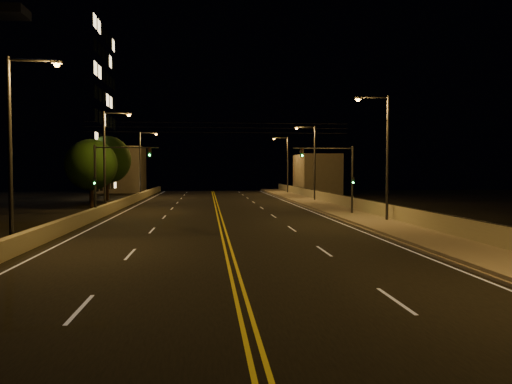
{
  "coord_description": "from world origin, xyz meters",
  "views": [
    {
      "loc": [
        -0.99,
        -12.51,
        3.85
      ],
      "look_at": [
        2.0,
        18.0,
        2.5
      ],
      "focal_mm": 35.0,
      "sensor_mm": 36.0,
      "label": 1
    }
  ],
  "objects": [
    {
      "name": "streetlight_2",
      "position": [
        11.52,
        46.09,
        5.27
      ],
      "size": [
        2.55,
        0.28,
        9.13
      ],
      "color": "#2D2D33",
      "rests_on": "ground"
    },
    {
      "name": "lane_markings",
      "position": [
        0.0,
        19.93,
        0.02
      ],
      "size": [
        17.32,
        116.0,
        0.0
      ],
      "color": "silver",
      "rests_on": "road"
    },
    {
      "name": "tree_1",
      "position": [
        -14.7,
        47.99,
        4.41
      ],
      "size": [
        5.17,
        5.17,
        7.0
      ],
      "color": "black",
      "rests_on": "ground"
    },
    {
      "name": "tree_0",
      "position": [
        -12.54,
        38.8,
        4.38
      ],
      "size": [
        5.14,
        5.14,
        6.96
      ],
      "color": "black",
      "rests_on": "ground"
    },
    {
      "name": "streetlight_6",
      "position": [
        -9.92,
        57.66,
        5.27
      ],
      "size": [
        2.55,
        0.28,
        9.13
      ],
      "color": "#2D2D33",
      "rests_on": "ground"
    },
    {
      "name": "streetlight_3",
      "position": [
        11.52,
        66.19,
        5.27
      ],
      "size": [
        2.55,
        0.28,
        9.13
      ],
      "color": "#2D2D33",
      "rests_on": "ground"
    },
    {
      "name": "parapet_rail",
      "position": [
        12.45,
        20.0,
        1.33
      ],
      "size": [
        0.06,
        120.0,
        0.06
      ],
      "primitive_type": "cylinder",
      "rotation": [
        1.57,
        0.0,
        0.0
      ],
      "color": "black",
      "rests_on": "parapet_wall"
    },
    {
      "name": "tree_2",
      "position": [
        -13.62,
        52.24,
        5.15
      ],
      "size": [
        6.03,
        6.03,
        8.18
      ],
      "color": "black",
      "rests_on": "ground"
    },
    {
      "name": "streetlight_4",
      "position": [
        -9.92,
        11.92,
        5.27
      ],
      "size": [
        2.55,
        0.28,
        9.13
      ],
      "color": "#2D2D33",
      "rests_on": "ground"
    },
    {
      "name": "parapet_wall",
      "position": [
        12.45,
        20.0,
        0.8
      ],
      "size": [
        0.3,
        120.0,
        1.0
      ],
      "primitive_type": "cube",
      "color": "#A29E87",
      "rests_on": "sidewalk"
    },
    {
      "name": "jersey_barrier",
      "position": [
        -9.7,
        20.0,
        0.45
      ],
      "size": [
        0.45,
        120.0,
        0.89
      ],
      "primitive_type": "cube",
      "color": "#A29E87",
      "rests_on": "ground"
    },
    {
      "name": "road",
      "position": [
        0.0,
        20.0,
        0.01
      ],
      "size": [
        18.0,
        120.0,
        0.02
      ],
      "primitive_type": "cube",
      "color": "black",
      "rests_on": "ground"
    },
    {
      "name": "sidewalk",
      "position": [
        10.8,
        20.0,
        0.15
      ],
      "size": [
        3.6,
        120.0,
        0.3
      ],
      "primitive_type": "cube",
      "color": "gray",
      "rests_on": "ground"
    },
    {
      "name": "building_tower",
      "position": [
        -26.49,
        56.33,
        11.99
      ],
      "size": [
        24.0,
        15.0,
        25.12
      ],
      "color": "slate",
      "rests_on": "ground"
    },
    {
      "name": "traffic_signal_left",
      "position": [
        -8.77,
        27.85,
        3.72
      ],
      "size": [
        5.11,
        0.31,
        5.84
      ],
      "color": "#2D2D33",
      "rests_on": "ground"
    },
    {
      "name": "streetlight_5",
      "position": [
        -9.92,
        33.54,
        5.27
      ],
      "size": [
        2.55,
        0.28,
        9.13
      ],
      "color": "#2D2D33",
      "rests_on": "ground"
    },
    {
      "name": "ground",
      "position": [
        0.0,
        0.0,
        0.0
      ],
      "size": [
        160.0,
        160.0,
        0.0
      ],
      "primitive_type": "plane",
      "color": "black",
      "rests_on": "ground"
    },
    {
      "name": "distant_building_right",
      "position": [
        16.5,
        66.08,
        3.18
      ],
      "size": [
        6.0,
        10.0,
        6.35
      ],
      "primitive_type": "cube",
      "color": "slate",
      "rests_on": "ground"
    },
    {
      "name": "traffic_signal_right",
      "position": [
        9.97,
        27.85,
        3.72
      ],
      "size": [
        5.11,
        0.31,
        5.84
      ],
      "color": "#2D2D33",
      "rests_on": "ground"
    },
    {
      "name": "streetlight_1",
      "position": [
        11.52,
        21.93,
        5.27
      ],
      "size": [
        2.55,
        0.28,
        9.13
      ],
      "color": "#2D2D33",
      "rests_on": "ground"
    },
    {
      "name": "distant_building_left",
      "position": [
        -16.0,
        75.48,
        3.94
      ],
      "size": [
        8.0,
        8.0,
        7.88
      ],
      "primitive_type": "cube",
      "color": "slate",
      "rests_on": "ground"
    },
    {
      "name": "overhead_wires",
      "position": [
        0.0,
        29.5,
        7.4
      ],
      "size": [
        22.0,
        0.03,
        0.83
      ],
      "color": "black"
    },
    {
      "name": "curb",
      "position": [
        8.93,
        20.0,
        0.07
      ],
      "size": [
        0.14,
        120.0,
        0.15
      ],
      "primitive_type": "cube",
      "color": "gray",
      "rests_on": "ground"
    }
  ]
}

